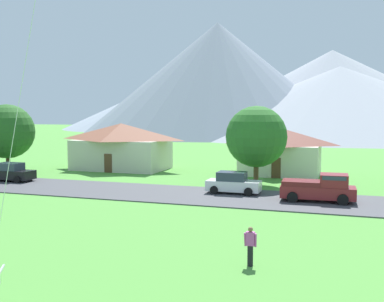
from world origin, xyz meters
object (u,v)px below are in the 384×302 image
(tree_center, at_px, (256,137))
(watcher_person, at_px, (250,246))
(pickup_truck_maroon_west_side, at_px, (320,188))
(parked_car_black_west_end, at_px, (11,172))
(house_right_center, at_px, (121,146))
(parked_car_white_mid_west, at_px, (233,183))
(house_leftmost, at_px, (281,150))
(tree_left_of_center, at_px, (7,131))

(tree_center, relative_size, watcher_person, 4.18)
(pickup_truck_maroon_west_side, bearing_deg, tree_center, 133.08)
(tree_center, relative_size, parked_car_black_west_end, 1.66)
(house_right_center, height_order, parked_car_white_mid_west, house_right_center)
(house_leftmost, bearing_deg, watcher_person, -84.64)
(tree_left_of_center, height_order, parked_car_white_mid_west, tree_left_of_center)
(house_right_center, xyz_separation_m, pickup_truck_maroon_west_side, (22.36, -12.95, -1.62))
(tree_center, distance_m, parked_car_white_mid_west, 6.00)
(parked_car_black_west_end, distance_m, parked_car_white_mid_west, 21.04)
(parked_car_white_mid_west, distance_m, watcher_person, 17.24)
(house_right_center, xyz_separation_m, tree_center, (16.59, -6.78, 1.62))
(tree_left_of_center, xyz_separation_m, pickup_truck_maroon_west_side, (32.50, -6.49, -3.34))
(parked_car_black_west_end, relative_size, watcher_person, 2.52)
(tree_left_of_center, bearing_deg, watcher_person, -35.46)
(pickup_truck_maroon_west_side, bearing_deg, house_leftmost, 108.26)
(house_leftmost, distance_m, house_right_center, 17.67)
(parked_car_black_west_end, bearing_deg, tree_center, 12.93)
(house_leftmost, xyz_separation_m, parked_car_white_mid_west, (-1.92, -13.08, -1.61))
(house_leftmost, height_order, parked_car_white_mid_west, house_leftmost)
(tree_center, bearing_deg, parked_car_white_mid_west, -100.58)
(tree_left_of_center, distance_m, watcher_person, 37.64)
(watcher_person, bearing_deg, tree_left_of_center, 144.54)
(house_right_center, xyz_separation_m, parked_car_black_west_end, (-5.36, -11.81, -1.82))
(parked_car_black_west_end, xyz_separation_m, pickup_truck_maroon_west_side, (27.72, -1.14, 0.19))
(tree_center, bearing_deg, watcher_person, -79.95)
(pickup_truck_maroon_west_side, distance_m, watcher_person, 15.38)
(tree_left_of_center, height_order, watcher_person, tree_left_of_center)
(parked_car_white_mid_west, bearing_deg, parked_car_black_west_end, -179.44)
(parked_car_black_west_end, relative_size, pickup_truck_maroon_west_side, 0.80)
(tree_left_of_center, height_order, parked_car_black_west_end, tree_left_of_center)
(house_leftmost, relative_size, watcher_person, 5.06)
(house_leftmost, distance_m, tree_center, 8.51)
(watcher_person, bearing_deg, house_leftmost, 95.36)
(house_right_center, relative_size, parked_car_white_mid_west, 2.55)
(tree_left_of_center, bearing_deg, pickup_truck_maroon_west_side, -11.29)
(watcher_person, bearing_deg, parked_car_white_mid_west, 105.82)
(house_leftmost, xyz_separation_m, watcher_person, (2.78, -29.67, -1.60))
(tree_center, xyz_separation_m, parked_car_white_mid_west, (-0.90, -4.83, -3.44))
(tree_left_of_center, xyz_separation_m, tree_center, (26.72, -0.31, -0.09))
(house_right_center, distance_m, pickup_truck_maroon_west_side, 25.89)
(pickup_truck_maroon_west_side, bearing_deg, parked_car_white_mid_west, 168.62)
(house_leftmost, height_order, tree_center, tree_center)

